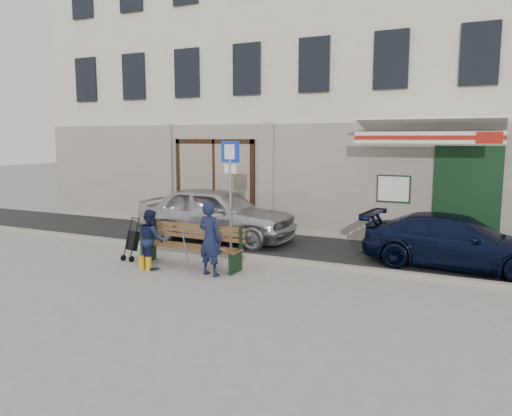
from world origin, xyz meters
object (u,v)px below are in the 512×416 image
Objects in this scene: bench at (189,246)px; woman at (151,239)px; car_navy at (457,242)px; parking_sign at (230,179)px; man at (210,239)px; car_silver at (217,214)px; stroller at (132,242)px.

woman reaches higher than bench.
parking_sign is at bearing 104.96° from car_navy.
bench is at bearing -16.66° from man.
bench is at bearing -164.71° from car_silver.
car_navy reaches higher than bench.
woman reaches higher than car_navy.
stroller is at bearing 164.19° from car_silver.
car_silver is 2.83m from stroller.
bench reaches higher than stroller.
parking_sign is 1.13× the size of bench.
parking_sign reaches higher than man.
man reaches higher than woman.
woman is at bearing -144.81° from bench.
stroller is at bearing 1.89° from man.
stroller is at bearing -177.78° from bench.
car_navy is 5.29m from man.
man is 1.46m from woman.
man is at bearing -67.81° from parking_sign.
car_silver is at bearing -53.14° from woman.
car_silver is 3.49m from man.
car_silver is at bearing 89.03° from stroller.
car_navy reaches higher than stroller.
woman is (-5.94, -2.84, 0.06)m from car_navy.
parking_sign is at bearing -140.33° from car_silver.
car_navy is at bearing -121.07° from woman.
parking_sign reaches higher than woman.
parking_sign is (-5.02, -0.94, 1.25)m from car_navy.
car_silver is 3.14m from woman.
man is at bearing -154.24° from car_silver.
man is (1.64, -3.08, 0.02)m from car_silver.
car_navy is (6.13, -0.29, -0.17)m from car_silver.
bench is at bearing 118.60° from car_navy.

